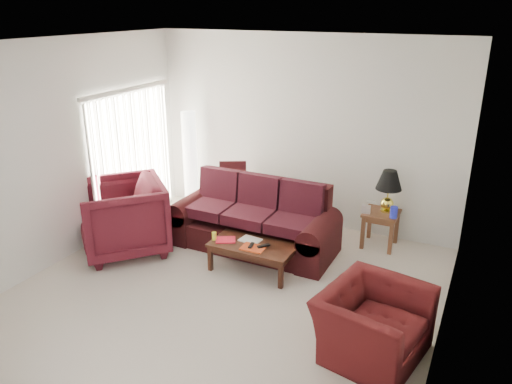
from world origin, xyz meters
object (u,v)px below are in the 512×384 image
floor_lamp (190,160)px  coffee_table (253,258)px  armchair_right (373,323)px  end_table (380,229)px  sofa (253,217)px  armchair_left (123,217)px

floor_lamp → coffee_table: bearing=-38.4°
floor_lamp → armchair_right: size_ratio=1.60×
end_table → coffee_table: 2.03m
sofa → coffee_table: 0.76m
sofa → armchair_left: armchair_left is taller
armchair_right → coffee_table: (-1.85, 0.97, -0.15)m
coffee_table → sofa: bearing=121.9°
sofa → coffee_table: sofa is taller
sofa → floor_lamp: 1.97m
end_table → floor_lamp: 3.40m
armchair_right → end_table: bearing=23.0°
end_table → coffee_table: end_table is taller
armchair_left → armchair_right: bearing=32.2°
sofa → armchair_right: 2.69m
end_table → floor_lamp: bearing=178.7°
floor_lamp → end_table: bearing=-1.3°
sofa → floor_lamp: size_ratio=1.40×
end_table → armchair_right: (0.50, -2.48, 0.08)m
end_table → armchair_left: (-3.28, -1.80, 0.26)m
end_table → coffee_table: bearing=-131.9°
floor_lamp → armchair_left: bearing=-87.9°
end_table → armchair_left: size_ratio=0.46×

